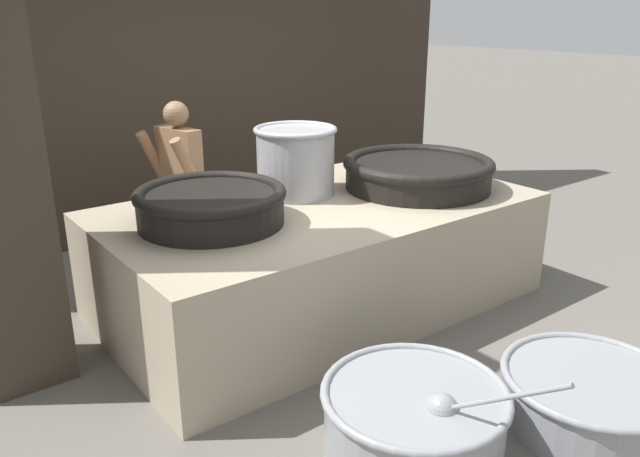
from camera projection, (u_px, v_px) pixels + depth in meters
name	position (u px, v px, depth m)	size (l,w,h in m)	color
ground_plane	(320.00, 302.00, 4.96)	(60.00, 60.00, 0.00)	#666059
back_wall	(169.00, 42.00, 6.20)	(7.19, 0.24, 3.80)	#382D23
hearth_platform	(320.00, 254.00, 4.82)	(3.23, 1.81, 0.83)	tan
giant_wok_near	(211.00, 204.00, 4.18)	(1.02, 1.02, 0.25)	black
giant_wok_far	(418.00, 172.00, 5.03)	(1.22, 1.22, 0.25)	black
stock_pot	(296.00, 160.00, 4.81)	(0.64, 0.64, 0.53)	#9E9EA3
cook	(180.00, 183.00, 5.26)	(0.41, 0.59, 1.50)	#8C6647
prep_bowl_vegetables	(414.00, 419.00, 3.19)	(0.97, 1.25, 0.79)	gray
prep_bowl_meat	(590.00, 395.00, 3.47)	(0.99, 0.99, 0.31)	gray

